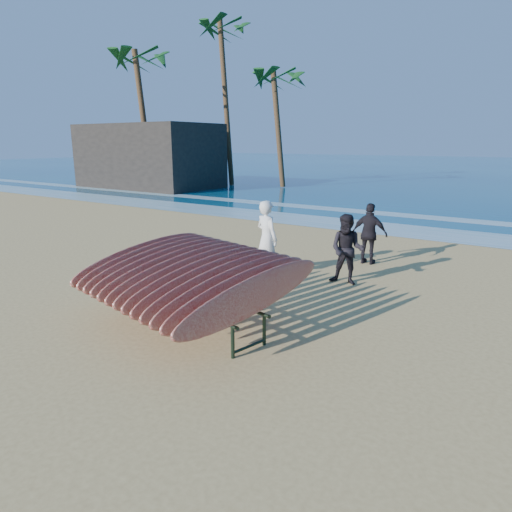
{
  "coord_description": "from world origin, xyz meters",
  "views": [
    {
      "loc": [
        4.77,
        -6.25,
        3.09
      ],
      "look_at": [
        0.0,
        0.8,
        0.95
      ],
      "focal_mm": 32.0,
      "sensor_mm": 36.0,
      "label": 1
    }
  ],
  "objects_px": {
    "person_dark_a": "(347,250)",
    "building": "(149,156)",
    "person_dark_b": "(369,234)",
    "palm_mid": "(279,80)",
    "surfboard_rack": "(189,275)",
    "palm_left": "(140,62)",
    "palm_right": "(225,32)",
    "person_white": "(267,239)"
  },
  "relations": [
    {
      "from": "person_dark_a",
      "to": "palm_left",
      "type": "height_order",
      "value": "palm_left"
    },
    {
      "from": "palm_right",
      "to": "palm_left",
      "type": "bearing_deg",
      "value": -115.06
    },
    {
      "from": "building",
      "to": "palm_mid",
      "type": "distance_m",
      "value": 10.14
    },
    {
      "from": "person_dark_b",
      "to": "person_white",
      "type": "bearing_deg",
      "value": 54.54
    },
    {
      "from": "person_white",
      "to": "palm_mid",
      "type": "relative_size",
      "value": 0.23
    },
    {
      "from": "person_dark_a",
      "to": "palm_left",
      "type": "relative_size",
      "value": 0.18
    },
    {
      "from": "person_dark_a",
      "to": "person_dark_b",
      "type": "distance_m",
      "value": 1.96
    },
    {
      "from": "palm_mid",
      "to": "palm_right",
      "type": "relative_size",
      "value": 0.7
    },
    {
      "from": "palm_right",
      "to": "surfboard_rack",
      "type": "bearing_deg",
      "value": -53.79
    },
    {
      "from": "palm_mid",
      "to": "palm_right",
      "type": "bearing_deg",
      "value": -173.42
    },
    {
      "from": "person_dark_a",
      "to": "building",
      "type": "relative_size",
      "value": 0.16
    },
    {
      "from": "building",
      "to": "palm_left",
      "type": "bearing_deg",
      "value": -48.69
    },
    {
      "from": "building",
      "to": "palm_mid",
      "type": "bearing_deg",
      "value": 28.48
    },
    {
      "from": "surfboard_rack",
      "to": "person_white",
      "type": "xyz_separation_m",
      "value": [
        -0.53,
        3.26,
        0.0
      ]
    },
    {
      "from": "surfboard_rack",
      "to": "palm_mid",
      "type": "bearing_deg",
      "value": 129.82
    },
    {
      "from": "surfboard_rack",
      "to": "palm_mid",
      "type": "height_order",
      "value": "palm_mid"
    },
    {
      "from": "palm_left",
      "to": "building",
      "type": "bearing_deg",
      "value": 131.31
    },
    {
      "from": "surfboard_rack",
      "to": "palm_left",
      "type": "relative_size",
      "value": 0.42
    },
    {
      "from": "person_dark_a",
      "to": "person_dark_b",
      "type": "relative_size",
      "value": 0.99
    },
    {
      "from": "person_dark_b",
      "to": "palm_left",
      "type": "xyz_separation_m",
      "value": [
        -18.83,
        9.86,
        7.09
      ]
    },
    {
      "from": "person_white",
      "to": "building",
      "type": "relative_size",
      "value": 0.19
    },
    {
      "from": "building",
      "to": "palm_right",
      "type": "height_order",
      "value": "palm_right"
    },
    {
      "from": "building",
      "to": "person_white",
      "type": "bearing_deg",
      "value": -36.58
    },
    {
      "from": "surfboard_rack",
      "to": "palm_right",
      "type": "bearing_deg",
      "value": 138.14
    },
    {
      "from": "surfboard_rack",
      "to": "person_white",
      "type": "height_order",
      "value": "person_white"
    },
    {
      "from": "building",
      "to": "surfboard_rack",
      "type": "bearing_deg",
      "value": -41.73
    },
    {
      "from": "person_dark_a",
      "to": "palm_right",
      "type": "distance_m",
      "value": 25.64
    },
    {
      "from": "person_dark_b",
      "to": "palm_mid",
      "type": "bearing_deg",
      "value": -53.23
    },
    {
      "from": "person_white",
      "to": "person_dark_a",
      "type": "distance_m",
      "value": 1.87
    },
    {
      "from": "palm_mid",
      "to": "palm_right",
      "type": "distance_m",
      "value": 5.19
    },
    {
      "from": "person_white",
      "to": "building",
      "type": "height_order",
      "value": "building"
    },
    {
      "from": "person_white",
      "to": "person_dark_b",
      "type": "relative_size",
      "value": 1.13
    },
    {
      "from": "surfboard_rack",
      "to": "palm_right",
      "type": "xyz_separation_m",
      "value": [
        -15.26,
        20.85,
        9.36
      ]
    },
    {
      "from": "person_dark_a",
      "to": "building",
      "type": "xyz_separation_m",
      "value": [
        -20.41,
        13.35,
        1.34
      ]
    },
    {
      "from": "person_dark_b",
      "to": "palm_left",
      "type": "bearing_deg",
      "value": -29.12
    },
    {
      "from": "person_dark_b",
      "to": "palm_mid",
      "type": "xyz_separation_m",
      "value": [
        -12.35,
        15.66,
        6.16
      ]
    },
    {
      "from": "surfboard_rack",
      "to": "person_dark_b",
      "type": "xyz_separation_m",
      "value": [
        1.07,
        5.64,
        -0.1
      ]
    },
    {
      "from": "person_dark_a",
      "to": "building",
      "type": "height_order",
      "value": "building"
    },
    {
      "from": "person_dark_b",
      "to": "palm_right",
      "type": "height_order",
      "value": "palm_right"
    },
    {
      "from": "person_white",
      "to": "palm_left",
      "type": "distance_m",
      "value": 22.26
    },
    {
      "from": "person_dark_b",
      "to": "palm_mid",
      "type": "distance_m",
      "value": 20.88
    },
    {
      "from": "surfboard_rack",
      "to": "building",
      "type": "height_order",
      "value": "building"
    }
  ]
}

